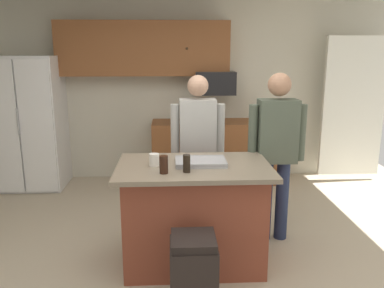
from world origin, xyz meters
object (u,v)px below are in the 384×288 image
Objects in this scene: microwave_over_range at (215,83)px; kitchen_island at (194,214)px; person_guest_by_door at (198,142)px; serving_tray at (201,162)px; person_guest_right at (276,146)px; mug_ceramic_white at (154,160)px; glass_stout_tall at (164,165)px; refrigerator at (29,123)px; glass_short_whisky at (187,163)px; trash_bin at (193,275)px.

kitchen_island is at bearing -100.48° from microwave_over_range.
person_guest_by_door is 3.77× the size of serving_tray.
microwave_over_range reaches higher than serving_tray.
serving_tray reaches higher than kitchen_island.
person_guest_right is 1.26m from mug_ceramic_white.
kitchen_island is at bearing -157.12° from serving_tray.
person_guest_right is at bearing 31.01° from glass_stout_tall.
microwave_over_range is 2.39m from serving_tray.
kitchen_island is (2.17, -2.22, -0.44)m from refrigerator.
glass_short_whisky is (-0.16, -0.97, 0.05)m from person_guest_by_door.
glass_short_whisky is at bearing -2.80° from person_guest_by_door.
person_guest_right is 2.79× the size of trash_bin.
mug_ceramic_white is at bearing -22.38° from person_guest_by_door.
trash_bin is (0.03, -0.51, -0.70)m from glass_short_whisky.
trash_bin is at bearing -93.49° from kitchen_island.
person_guest_right is 1.28m from glass_stout_tall.
person_guest_right reaches higher than glass_short_whisky.
kitchen_island is at bearing -0.00° from person_guest_right.
glass_stout_tall is (-1.10, -0.66, 0.02)m from person_guest_right.
mug_ceramic_white is at bearing -175.88° from serving_tray.
microwave_over_range is at bearing 173.76° from person_guest_by_door.
glass_short_whisky is at bearing 6.94° from glass_stout_tall.
mug_ceramic_white is at bearing 111.18° from glass_stout_tall.
microwave_over_range is 2.00m from person_guest_right.
microwave_over_range is at bearing 74.93° from glass_stout_tall.
person_guest_by_door is (0.09, 0.78, 0.48)m from kitchen_island.
kitchen_island is at bearing 70.45° from glass_short_whisky.
glass_stout_tall reaches higher than mug_ceramic_white.
mug_ceramic_white is 0.87× the size of glass_stout_tall.
refrigerator is at bearing 135.45° from serving_tray.
person_guest_by_door is at bearing -32.63° from refrigerator.
mug_ceramic_white is (1.83, -2.22, 0.07)m from refrigerator.
mug_ceramic_white reaches higher than kitchen_island.
person_guest_right is at bearing 52.39° from trash_bin.
trash_bin is (-0.13, -1.49, -0.65)m from person_guest_by_door.
trash_bin is at bearing -66.42° from glass_stout_tall.
person_guest_by_door is (-0.76, 0.34, -0.03)m from person_guest_right.
glass_short_whisky is (2.10, -2.42, 0.09)m from refrigerator.
refrigerator is 4.17× the size of serving_tray.
person_guest_by_door is at bearing -51.55° from person_guest_right.
person_guest_by_door is 11.31× the size of glass_stout_tall.
glass_stout_tall is 0.24× the size of trash_bin.
person_guest_by_door is 1.63m from trash_bin.
mug_ceramic_white is 1.03m from trash_bin.
mug_ceramic_white is 0.40m from serving_tray.
mug_ceramic_white is (-1.18, -0.44, 0.00)m from person_guest_right.
serving_tray is at bearing 22.88° from kitchen_island.
person_guest_by_door reaches higher than serving_tray.
person_guest_right is 11.54× the size of glass_short_whisky.
microwave_over_range is 3.29m from trash_bin.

